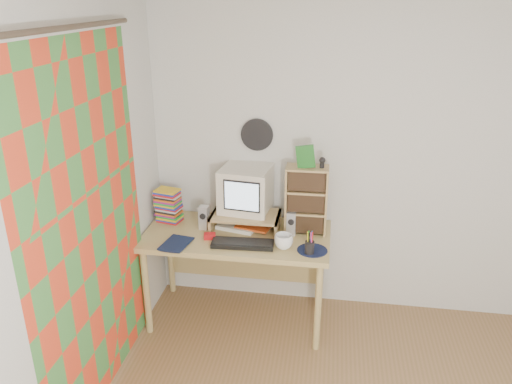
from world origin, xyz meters
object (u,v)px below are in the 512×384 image
(crt_monitor, at_px, (245,191))
(keyboard, at_px, (243,244))
(desk, at_px, (239,246))
(mug, at_px, (284,241))
(diary, at_px, (165,241))
(cd_rack, at_px, (306,200))
(dvd_stack, at_px, (169,206))

(crt_monitor, height_order, keyboard, crt_monitor)
(desk, xyz_separation_m, mug, (0.37, -0.24, 0.19))
(keyboard, relative_size, diary, 2.04)
(cd_rack, xyz_separation_m, diary, (-0.99, -0.35, -0.24))
(crt_monitor, distance_m, keyboard, 0.43)
(mug, distance_m, diary, 0.86)
(mug, xyz_separation_m, diary, (-0.86, -0.06, -0.03))
(crt_monitor, height_order, diary, crt_monitor)
(crt_monitor, distance_m, mug, 0.52)
(desk, distance_m, diary, 0.59)
(dvd_stack, distance_m, cd_rack, 1.09)
(desk, xyz_separation_m, cd_rack, (0.51, 0.06, 0.39))
(desk, height_order, diary, diary)
(dvd_stack, xyz_separation_m, cd_rack, (1.08, -0.02, 0.13))
(keyboard, relative_size, mug, 3.37)
(crt_monitor, bearing_deg, cd_rack, 3.38)
(keyboard, bearing_deg, crt_monitor, 94.33)
(mug, bearing_deg, cd_rack, 65.64)
(desk, bearing_deg, keyboard, -72.23)
(dvd_stack, distance_m, mug, 1.00)
(dvd_stack, relative_size, mug, 1.92)
(crt_monitor, relative_size, dvd_stack, 1.41)
(keyboard, relative_size, dvd_stack, 1.75)
(crt_monitor, relative_size, cd_rack, 0.69)
(crt_monitor, relative_size, diary, 1.64)
(crt_monitor, distance_m, dvd_stack, 0.63)
(desk, height_order, crt_monitor, crt_monitor)
(keyboard, distance_m, cd_rack, 0.58)
(cd_rack, height_order, diary, cd_rack)
(desk, height_order, dvd_stack, dvd_stack)
(desk, relative_size, cd_rack, 2.70)
(diary, bearing_deg, dvd_stack, 113.05)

